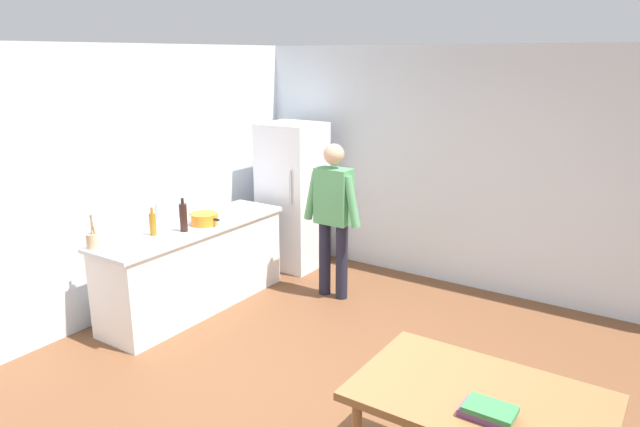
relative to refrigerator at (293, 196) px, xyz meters
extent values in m
plane|color=brown|center=(1.90, -2.40, -0.90)|extent=(14.00, 14.00, 0.00)
cube|color=silver|center=(1.90, 0.60, 0.45)|extent=(6.40, 0.12, 2.70)
cube|color=silver|center=(-0.70, -2.20, 0.45)|extent=(0.12, 5.60, 2.70)
cube|color=white|center=(-0.10, -1.60, -0.47)|extent=(0.60, 2.12, 0.86)
cube|color=silver|center=(-0.10, -1.60, -0.02)|extent=(0.64, 2.20, 0.04)
cube|color=white|center=(0.00, 0.00, 0.00)|extent=(0.70, 0.64, 1.80)
cylinder|color=#B2B2B7|center=(0.22, -0.34, 0.20)|extent=(0.02, 0.02, 0.40)
cylinder|color=#1E1E2D|center=(0.84, -0.55, -0.48)|extent=(0.13, 0.13, 0.84)
cylinder|color=#1E1E2D|center=(1.06, -0.55, -0.48)|extent=(0.13, 0.13, 0.84)
cube|color=#519960|center=(0.95, -0.55, 0.24)|extent=(0.38, 0.22, 0.60)
sphere|color=tan|center=(0.95, -0.55, 0.69)|extent=(0.22, 0.22, 0.22)
cylinder|color=#519960|center=(0.70, -0.59, 0.22)|extent=(0.20, 0.09, 0.55)
cylinder|color=#519960|center=(1.20, -0.59, 0.22)|extent=(0.20, 0.09, 0.55)
cube|color=olive|center=(3.30, -2.70, -0.18)|extent=(1.40, 0.90, 0.05)
cylinder|color=olive|center=(2.70, -2.35, -0.55)|extent=(0.06, 0.06, 0.70)
cylinder|color=orange|center=(-0.02, -1.50, 0.06)|extent=(0.28, 0.28, 0.12)
cube|color=black|center=(-0.19, -1.50, 0.08)|extent=(0.06, 0.03, 0.02)
cube|color=black|center=(0.15, -1.50, 0.08)|extent=(0.06, 0.03, 0.02)
cylinder|color=tan|center=(-0.32, -2.61, 0.07)|extent=(0.11, 0.11, 0.14)
cylinder|color=olive|center=(-0.30, -2.60, 0.21)|extent=(0.02, 0.05, 0.22)
cylinder|color=olive|center=(-0.30, -2.62, 0.21)|extent=(0.02, 0.04, 0.22)
cylinder|color=silver|center=(-0.35, -1.81, 0.12)|extent=(0.07, 0.07, 0.24)
cylinder|color=silver|center=(-0.35, -1.81, 0.27)|extent=(0.03, 0.03, 0.06)
cylinder|color=black|center=(-0.02, -1.78, 0.14)|extent=(0.08, 0.08, 0.28)
cylinder|color=black|center=(-0.02, -1.78, 0.31)|extent=(0.03, 0.03, 0.06)
cylinder|color=#996619|center=(-0.18, -2.04, 0.11)|extent=(0.06, 0.06, 0.22)
cylinder|color=#996619|center=(-0.18, -2.04, 0.25)|extent=(0.03, 0.03, 0.06)
cube|color=#753D7F|center=(3.39, -2.88, -0.13)|extent=(0.26, 0.18, 0.04)
cube|color=#387A47|center=(3.41, -2.89, -0.10)|extent=(0.26, 0.18, 0.03)
camera|label=1|loc=(4.13, -5.58, 1.70)|focal=32.38mm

